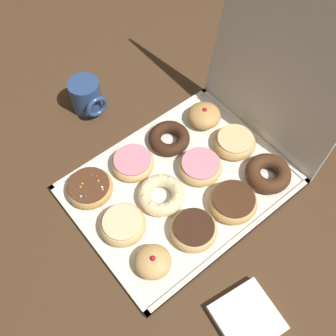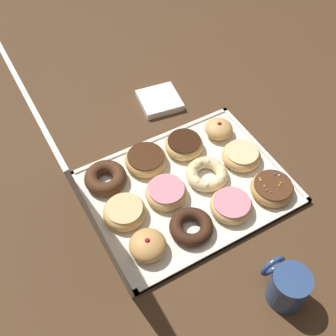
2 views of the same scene
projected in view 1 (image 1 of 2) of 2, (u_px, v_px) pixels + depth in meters
The scene contains 17 objects.
ground_plane at pixel (180, 187), 1.05m from camera, with size 3.00×3.00×0.00m, color #4C331E.
donut_box at pixel (180, 186), 1.05m from camera, with size 0.41×0.53×0.01m.
box_lid_open at pixel (283, 59), 0.93m from camera, with size 0.41×0.52×0.01m, color silver.
sprinkle_donut_0 at pixel (90, 188), 1.02m from camera, with size 0.12×0.12×0.04m.
glazed_ring_donut_1 at pixel (123, 224), 0.96m from camera, with size 0.11×0.11×0.04m.
jelly_filled_donut_2 at pixel (153, 262), 0.91m from camera, with size 0.08×0.08×0.05m.
pink_frosted_donut_3 at pixel (133, 163), 1.06m from camera, with size 0.11×0.11×0.04m.
cruller_donut_4 at pixel (160, 194), 1.01m from camera, with size 0.12×0.12×0.04m.
chocolate_frosted_donut_5 at pixel (194, 230), 0.96m from camera, with size 0.11×0.11×0.04m.
chocolate_cake_ring_donut_6 at pixel (169, 138), 1.10m from camera, with size 0.11×0.11×0.03m.
pink_frosted_donut_7 at pixel (201, 167), 1.05m from camera, with size 0.11×0.11×0.04m.
chocolate_frosted_donut_8 at pixel (233, 202), 1.00m from camera, with size 0.12×0.12×0.04m.
jelly_filled_donut_9 at pixel (204, 115), 1.13m from camera, with size 0.09×0.09×0.05m.
glazed_ring_donut_10 at pixel (234, 142), 1.09m from camera, with size 0.11×0.11×0.04m.
chocolate_cake_ring_donut_11 at pixel (268, 173), 1.04m from camera, with size 0.12×0.12×0.04m.
coffee_mug at pixel (86, 96), 1.15m from camera, with size 0.11×0.09×0.10m.
napkin_stack at pixel (247, 318), 0.87m from camera, with size 0.13×0.13×0.02m, color white.
Camera 1 is at (0.38, -0.35, 0.92)m, focal length 43.71 mm.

